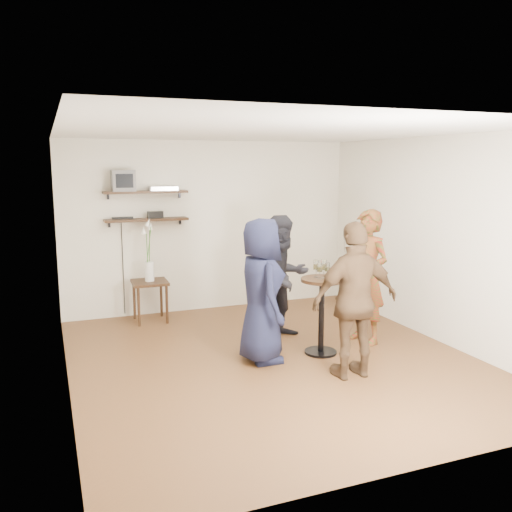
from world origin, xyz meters
The scene contains 18 objects.
room centered at (0.00, 0.00, 1.30)m, with size 4.58×5.08×2.68m.
shelf_upper centered at (-1.00, 2.38, 1.85)m, with size 1.20×0.25×0.04m, color black.
shelf_lower centered at (-1.00, 2.38, 1.45)m, with size 1.20×0.25×0.04m, color black.
crt_monitor centered at (-1.31, 2.38, 2.02)m, with size 0.32×0.30×0.30m, color #59595B.
dvd_deck centered at (-0.74, 2.38, 1.90)m, with size 0.40×0.24×0.06m, color silver.
radio centered at (-0.87, 2.38, 1.52)m, with size 0.22×0.10×0.10m, color black.
power_strip centered at (-1.33, 2.42, 1.48)m, with size 0.30×0.05×0.03m, color black.
side_table centered at (-1.03, 2.10, 0.50)m, with size 0.51×0.51×0.59m.
vase_lilies centered at (-1.03, 2.10, 0.88)m, with size 0.19×0.19×0.91m.
drinks_table centered at (0.62, 0.01, 0.59)m, with size 0.50×0.50×0.92m.
wine_glass_fl centered at (0.57, -0.02, 1.05)m, with size 0.06×0.06×0.19m.
wine_glass_fr centered at (0.68, -0.01, 1.05)m, with size 0.06×0.06×0.18m.
wine_glass_bl centered at (0.58, 0.08, 1.06)m, with size 0.07×0.07×0.21m.
wine_glass_br centered at (0.65, 0.01, 1.07)m, with size 0.07×0.07×0.22m.
person_plaid centered at (1.36, 0.19, 0.85)m, with size 0.62×0.41×1.70m, color maroon.
person_dark centered at (0.45, 0.75, 0.80)m, with size 0.78×0.61×1.61m, color black.
person_navy centered at (-0.14, 0.05, 0.83)m, with size 0.81×0.53×1.66m, color black.
person_brown centered at (0.61, -0.75, 0.83)m, with size 0.98×0.41×1.67m, color #48321F.
Camera 1 is at (-2.37, -5.52, 2.25)m, focal length 38.00 mm.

